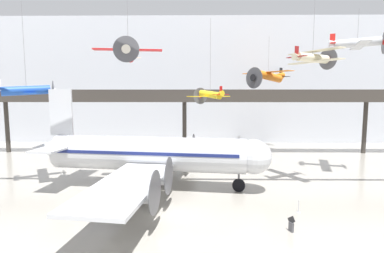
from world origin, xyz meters
The scene contains 12 objects.
ground_plane centered at (0.00, 0.00, 0.00)m, with size 260.00×260.00×0.00m, color gray.
hangar_back_wall centered at (0.00, 38.06, 12.66)m, with size 140.00×3.00×25.32m.
mezzanine_walkway centered at (0.00, 25.12, 8.94)m, with size 110.00×3.20×10.62m.
airliner_silver_main centered at (-3.22, 6.84, 3.60)m, with size 26.13×29.96×10.43m.
suspended_plane_red_highwing centered at (-5.23, 8.05, 14.10)m, with size 7.21×5.92×6.80m.
suspended_plane_yellow_lowwing centered at (3.80, 15.45, 9.83)m, with size 5.87×5.36×11.03m.
suspended_plane_cream_biplane centered at (13.92, 7.29, 13.61)m, with size 5.38×6.02×7.26m.
suspended_plane_silver_racer centered at (20.88, 12.08, 15.86)m, with size 6.29×7.38×5.29m.
suspended_plane_orange_highwing centered at (14.44, 28.47, 13.06)m, with size 8.17×8.70×8.88m.
suspended_plane_blue_trainer centered at (-16.32, 8.08, 10.25)m, with size 6.01×6.69×10.69m.
stanchion_barrier centered at (10.55, 0.17, 0.33)m, with size 0.36×0.36×1.08m.
info_sign_pedestal centered at (8.82, -3.36, 0.46)m, with size 0.36×0.72×1.24m.
Camera 1 is at (1.94, -24.09, 9.87)m, focal length 28.00 mm.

